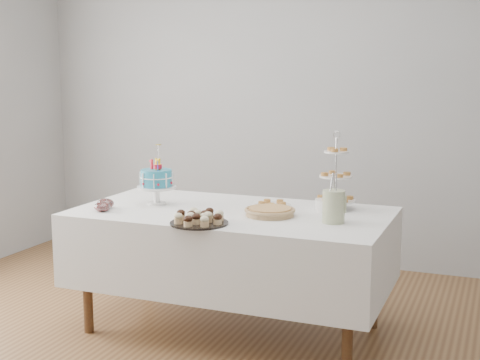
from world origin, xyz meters
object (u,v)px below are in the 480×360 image
at_px(table, 232,247).
at_px(plate_stack, 330,205).
at_px(pie, 270,211).
at_px(jam_bowl_a, 102,207).
at_px(tiered_stand, 336,177).
at_px(birthday_cake, 157,188).
at_px(cupcake_tray, 199,218).
at_px(jam_bowl_b, 106,204).
at_px(utensil_pitcher, 334,205).
at_px(pastry_plate, 272,204).

xyz_separation_m(table, plate_stack, (0.56, 0.22, 0.26)).
height_order(pie, jam_bowl_a, jam_bowl_a).
distance_m(tiered_stand, plate_stack, 0.18).
bearing_deg(jam_bowl_a, birthday_cake, 57.35).
xyz_separation_m(cupcake_tray, jam_bowl_a, (-0.69, 0.09, -0.01)).
xyz_separation_m(cupcake_tray, jam_bowl_b, (-0.73, 0.18, -0.01)).
relative_size(jam_bowl_a, utensil_pitcher, 0.35).
bearing_deg(pie, birthday_cake, 176.39).
bearing_deg(jam_bowl_b, cupcake_tray, -13.53).
xyz_separation_m(cupcake_tray, tiered_stand, (0.61, 0.69, 0.17)).
relative_size(cupcake_tray, utensil_pitcher, 1.16).
bearing_deg(cupcake_tray, tiered_stand, 48.50).
bearing_deg(pastry_plate, table, -131.97).
relative_size(table, pie, 6.31).
bearing_deg(tiered_stand, plate_stack, -106.56).
height_order(pastry_plate, jam_bowl_b, jam_bowl_b).
distance_m(birthday_cake, pie, 0.79).
bearing_deg(utensil_pitcher, plate_stack, 101.06).
height_order(jam_bowl_a, utensil_pitcher, utensil_pitcher).
height_order(tiered_stand, pastry_plate, tiered_stand).
height_order(table, pie, pie).
height_order(birthday_cake, jam_bowl_a, birthday_cake).
bearing_deg(tiered_stand, pastry_plate, -168.68).
bearing_deg(tiered_stand, cupcake_tray, -131.50).
distance_m(pastry_plate, jam_bowl_a, 1.06).
relative_size(birthday_cake, jam_bowl_a, 3.86).
bearing_deg(jam_bowl_b, utensil_pitcher, 5.50).
distance_m(pie, pastry_plate, 0.27).
bearing_deg(utensil_pitcher, birthday_cake, 168.58).
distance_m(birthday_cake, cupcake_tray, 0.64).
distance_m(cupcake_tray, plate_stack, 0.86).
xyz_separation_m(pie, utensil_pitcher, (0.40, -0.04, 0.07)).
relative_size(tiered_stand, plate_stack, 2.75).
distance_m(pastry_plate, utensil_pitcher, 0.56).
xyz_separation_m(table, pie, (0.26, -0.05, 0.25)).
distance_m(pie, tiered_stand, 0.49).
distance_m(cupcake_tray, pie, 0.46).
bearing_deg(utensil_pitcher, tiered_stand, 95.35).
distance_m(birthday_cake, pastry_plate, 0.75).
xyz_separation_m(pastry_plate, jam_bowl_a, (-0.92, -0.53, 0.01)).
height_order(birthday_cake, jam_bowl_b, birthday_cake).
distance_m(birthday_cake, jam_bowl_a, 0.39).
relative_size(jam_bowl_b, utensil_pitcher, 0.37).
bearing_deg(pie, cupcake_tray, -130.15).
relative_size(table, tiered_stand, 3.94).
relative_size(table, birthday_cake, 4.96).
relative_size(pie, plate_stack, 1.72).
distance_m(pie, plate_stack, 0.40).
relative_size(table, cupcake_tray, 5.81).
height_order(table, plate_stack, plate_stack).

